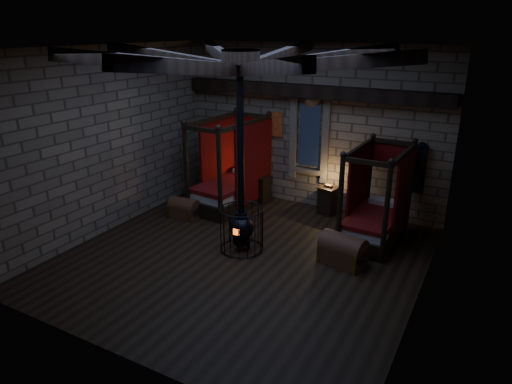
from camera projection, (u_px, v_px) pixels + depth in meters
The scene contains 8 objects.
room at pixel (243, 74), 8.36m from camera, with size 7.02×7.02×4.29m.
bed_left at pixel (232, 185), 12.19m from camera, with size 1.40×2.34×2.34m.
bed_right at pixel (376, 217), 10.25m from camera, with size 1.15×2.07×2.12m.
trunk_left at pixel (184, 209), 11.49m from camera, with size 0.74×0.48×0.53m.
trunk_right at pixel (343, 251), 9.22m from camera, with size 0.98×0.73×0.66m.
nightstand_left at pixel (261, 189), 12.47m from camera, with size 0.51×0.49×0.90m.
nightstand_right at pixel (328, 200), 11.67m from camera, with size 0.53×0.52×0.79m.
stove at pixel (242, 224), 9.70m from camera, with size 0.94×0.94×4.05m.
Camera 1 is at (4.33, -7.34, 4.57)m, focal length 32.00 mm.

